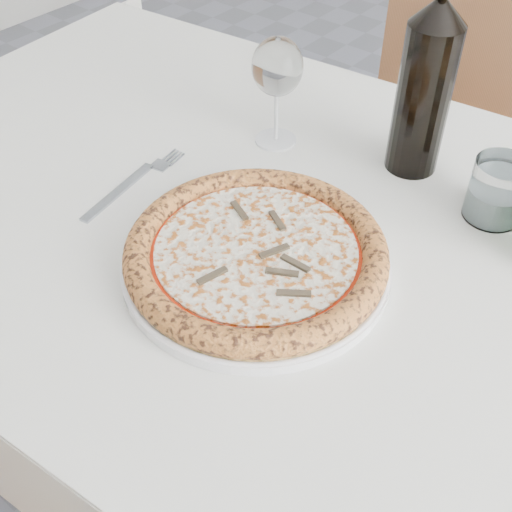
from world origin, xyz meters
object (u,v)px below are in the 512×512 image
at_px(dining_table, 300,272).
at_px(chair_far, 454,117).
at_px(wine_glass, 277,69).
at_px(plate, 256,262).
at_px(wine_bottle, 426,85).
at_px(tumbler, 497,194).
at_px(pizza, 256,252).

height_order(dining_table, chair_far, chair_far).
bearing_deg(wine_glass, plate, -56.91).
bearing_deg(wine_bottle, tumbler, -13.96).
distance_m(dining_table, pizza, 0.15).
distance_m(chair_far, wine_glass, 0.71).
relative_size(pizza, wine_bottle, 1.05).
bearing_deg(wine_glass, chair_far, 85.02).
distance_m(dining_table, wine_bottle, 0.31).
relative_size(dining_table, pizza, 4.78).
bearing_deg(wine_bottle, chair_far, 105.07).
relative_size(wine_glass, wine_bottle, 0.55).
bearing_deg(chair_far, wine_glass, -94.98).
xyz_separation_m(pizza, wine_glass, (-0.16, 0.25, 0.10)).
bearing_deg(chair_far, wine_bottle, -74.93).
distance_m(chair_far, wine_bottle, 0.67).
relative_size(chair_far, tumbler, 10.70).
bearing_deg(wine_glass, dining_table, -42.37).
distance_m(chair_far, pizza, 0.91).
distance_m(pizza, wine_bottle, 0.34).
bearing_deg(dining_table, plate, -90.00).
height_order(chair_far, pizza, chair_far).
bearing_deg(dining_table, pizza, -90.00).
xyz_separation_m(dining_table, pizza, (-0.00, -0.10, 0.11)).
distance_m(wine_glass, tumbler, 0.36).
relative_size(dining_table, chair_far, 1.69).
bearing_deg(plate, wine_glass, 123.09).
height_order(pizza, wine_bottle, wine_bottle).
xyz_separation_m(wine_glass, wine_bottle, (0.20, 0.08, 0.01)).
bearing_deg(plate, dining_table, 90.00).
xyz_separation_m(chair_far, wine_bottle, (0.15, -0.54, 0.36)).
bearing_deg(dining_table, chair_far, 97.92).
bearing_deg(pizza, chair_far, 97.02).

